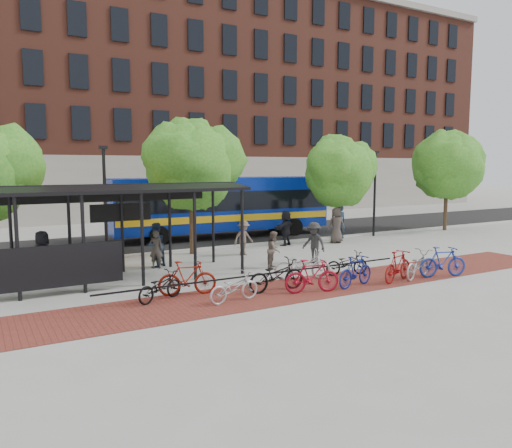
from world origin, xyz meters
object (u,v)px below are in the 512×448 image
bus_shelter (99,201)px  bike_1 (187,278)px  bike_0 (160,287)px  bike_2 (234,287)px  lamp_post_right (375,191)px  bike_10 (418,264)px  bike_7 (356,271)px  pedestrian_9 (314,243)px  bike_4 (276,275)px  bike_11 (443,262)px  pedestrian_5 (286,228)px  lamp_post_left (105,200)px  bus (221,203)px  pedestrian_2 (156,245)px  pedestrian_7 (340,222)px  bike_6 (302,265)px  pedestrian_1 (156,249)px  bike_9 (398,266)px  pedestrian_8 (274,250)px  bike_5 (312,276)px  tree_d (448,162)px  pedestrian_0 (42,256)px  bike_8 (347,263)px  pedestrian_3 (243,238)px  tree_b (192,161)px  pedestrian_6 (336,225)px  tree_c (340,169)px

bus_shelter → bike_1: bus_shelter is taller
bike_0 → bike_2: 2.35m
lamp_post_right → bike_10: lamp_post_right is taller
bike_7 → pedestrian_9: bearing=-30.4°
bike_0 → bike_4: bearing=-125.4°
bike_11 → pedestrian_5: size_ratio=1.06×
lamp_post_left → bus: 8.82m
pedestrian_2 → pedestrian_7: (12.06, 2.67, 0.04)m
bus_shelter → bike_6: bus_shelter is taller
bike_2 → pedestrian_1: (-0.45, 6.19, 0.33)m
bike_9 → bike_10: bearing=-106.8°
pedestrian_8 → bus_shelter: bearing=129.9°
bike_9 → pedestrian_8: bearing=13.4°
pedestrian_1 → bus: bearing=-99.5°
bike_11 → bike_5: bearing=101.3°
tree_d → pedestrian_0: 25.46m
bike_5 → bike_8: bike_5 is taller
bike_0 → bike_6: bike_6 is taller
pedestrian_3 → bike_5: bearing=-106.2°
bike_11 → pedestrian_9: pedestrian_9 is taller
pedestrian_0 → bike_8: bearing=-78.5°
bike_5 → pedestrian_2: pedestrian_2 is taller
tree_b → bike_8: 9.08m
tree_d → bike_5: size_ratio=3.43×
pedestrian_9 → pedestrian_7: bearing=116.3°
bike_4 → pedestrian_5: size_ratio=1.14×
tree_b → bike_5: tree_b is taller
bike_1 → bike_7: bike_1 is taller
bike_6 → pedestrian_9: size_ratio=1.18×
bike_7 → pedestrian_6: pedestrian_6 is taller
bike_11 → tree_b: bearing=50.1°
bike_5 → bike_11: bike_11 is taller
lamp_post_right → bike_11: lamp_post_right is taller
bike_0 → bike_11: bike_11 is taller
pedestrian_1 → bus_shelter: bearing=60.8°
bike_10 → pedestrian_8: size_ratio=1.31×
lamp_post_right → bike_7: 13.53m
bike_5 → bike_9: bearing=-77.6°
bike_6 → bike_10: (3.93, -2.01, -0.03)m
lamp_post_left → lamp_post_right: (16.00, 0.00, 0.00)m
pedestrian_6 → pedestrian_5: bearing=-2.4°
pedestrian_3 → pedestrian_5: size_ratio=0.89×
lamp_post_left → pedestrian_0: bearing=-137.2°
bus → bike_1: bearing=-117.4°
pedestrian_9 → tree_c: bearing=116.0°
bike_4 → pedestrian_3: (2.30, 6.61, 0.27)m
bike_5 → bike_9: size_ratio=0.99×
tree_b → bike_8: bearing=-65.8°
bike_2 → bike_6: size_ratio=0.84×
bike_11 → pedestrian_7: size_ratio=1.01×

